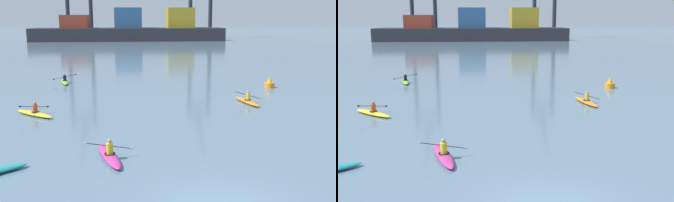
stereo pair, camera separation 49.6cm
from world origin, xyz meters
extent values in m
cube|color=#28282D|center=(-3.57, 96.35, 1.72)|extent=(51.72, 10.93, 3.43)
cube|color=#993823|center=(-17.79, 96.35, 5.17)|extent=(7.24, 7.65, 3.47)
cube|color=#2D5684|center=(-3.57, 96.35, 6.11)|extent=(7.24, 7.65, 5.36)
cube|color=#B29323|center=(10.66, 96.35, 6.12)|extent=(7.24, 7.65, 5.38)
cylinder|color=orange|center=(9.53, 22.04, 0.23)|extent=(0.90, 0.90, 0.45)
cone|color=orange|center=(9.53, 22.04, 0.73)|extent=(0.50, 0.49, 0.55)
ellipsoid|color=yellow|center=(-9.14, 13.53, 0.13)|extent=(3.00, 2.64, 0.26)
torus|color=black|center=(-9.07, 13.47, 0.27)|extent=(0.69, 0.69, 0.05)
cylinder|color=#DB471E|center=(-9.07, 13.47, 0.51)|extent=(0.30, 0.30, 0.50)
sphere|color=tan|center=(-9.07, 13.47, 0.86)|extent=(0.19, 0.19, 0.19)
cylinder|color=black|center=(-9.10, 13.50, 0.61)|extent=(1.35, 1.61, 0.43)
ellipsoid|color=black|center=(-9.76, 12.71, 0.81)|extent=(0.16, 0.18, 0.14)
ellipsoid|color=black|center=(-8.44, 14.29, 0.41)|extent=(0.16, 0.18, 0.14)
ellipsoid|color=orange|center=(5.62, 15.90, 0.13)|extent=(1.27, 3.45, 0.26)
torus|color=black|center=(5.64, 15.80, 0.27)|extent=(0.58, 0.58, 0.05)
cylinder|color=gold|center=(5.64, 15.80, 0.51)|extent=(0.30, 0.30, 0.50)
sphere|color=tan|center=(5.64, 15.80, 0.86)|extent=(0.19, 0.19, 0.19)
cylinder|color=black|center=(5.63, 15.85, 0.61)|extent=(1.98, 0.44, 0.67)
ellipsoid|color=yellow|center=(4.65, 15.65, 0.93)|extent=(0.21, 0.08, 0.16)
ellipsoid|color=yellow|center=(6.61, 16.05, 0.29)|extent=(0.21, 0.08, 0.16)
ellipsoid|color=#C13384|center=(-3.91, 5.29, 0.13)|extent=(1.51, 3.43, 0.26)
torus|color=black|center=(-3.89, 5.20, 0.27)|extent=(0.61, 0.61, 0.05)
cylinder|color=gold|center=(-3.89, 5.20, 0.51)|extent=(0.30, 0.30, 0.50)
sphere|color=tan|center=(-3.89, 5.20, 0.86)|extent=(0.19, 0.19, 0.19)
cylinder|color=black|center=(-3.90, 5.24, 0.61)|extent=(1.98, 0.60, 0.53)
ellipsoid|color=silver|center=(-4.88, 4.96, 0.86)|extent=(0.20, 0.09, 0.15)
ellipsoid|color=silver|center=(-2.92, 5.53, 0.36)|extent=(0.20, 0.09, 0.15)
ellipsoid|color=#7ABC2D|center=(-9.31, 26.25, 0.13)|extent=(1.38, 3.45, 0.26)
torus|color=black|center=(-9.29, 26.15, 0.27)|extent=(0.59, 0.59, 0.05)
cylinder|color=black|center=(-9.29, 26.15, 0.51)|extent=(0.30, 0.30, 0.50)
sphere|color=tan|center=(-9.29, 26.15, 0.86)|extent=(0.19, 0.19, 0.19)
cylinder|color=black|center=(-9.30, 26.20, 0.61)|extent=(2.02, 0.52, 0.41)
ellipsoid|color=black|center=(-10.30, 25.96, 0.42)|extent=(0.20, 0.08, 0.14)
ellipsoid|color=black|center=(-8.30, 26.44, 0.80)|extent=(0.20, 0.08, 0.14)
camera|label=1|loc=(-2.83, -11.20, 6.19)|focal=41.14mm
camera|label=2|loc=(-2.34, -11.25, 6.19)|focal=41.14mm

